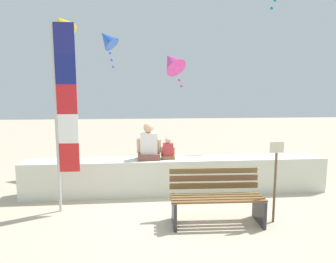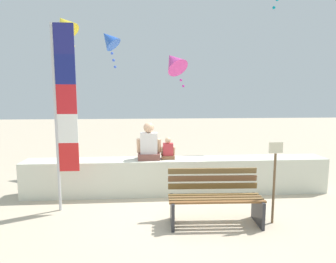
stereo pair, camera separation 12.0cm
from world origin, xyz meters
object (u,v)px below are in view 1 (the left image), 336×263
at_px(kite_magenta, 172,62).
at_px(sign_post, 275,175).
at_px(park_bench, 216,198).
at_px(person_adult, 149,145).
at_px(flag_banner, 63,107).
at_px(person_child, 168,150).
at_px(kite_blue, 107,39).
at_px(kite_yellow, 62,24).

bearing_deg(kite_magenta, sign_post, -72.83).
xyz_separation_m(park_bench, person_adult, (-1.10, 1.50, 0.66)).
bearing_deg(flag_banner, person_child, 22.65).
height_order(flag_banner, kite_magenta, kite_magenta).
bearing_deg(kite_blue, person_adult, -63.31).
height_order(park_bench, kite_yellow, kite_yellow).
distance_m(park_bench, flag_banner, 3.12).
distance_m(person_adult, person_child, 0.43).
bearing_deg(person_adult, kite_yellow, 135.76).
bearing_deg(person_adult, person_child, 0.06).
bearing_deg(kite_yellow, kite_magenta, 7.67).
xyz_separation_m(flag_banner, sign_post, (3.61, -0.79, -1.12)).
bearing_deg(person_child, park_bench, -65.57).
xyz_separation_m(kite_yellow, sign_post, (4.35, -3.82, -3.24)).
bearing_deg(flag_banner, kite_magenta, 56.21).
distance_m(person_adult, kite_yellow, 4.35).
distance_m(kite_magenta, kite_yellow, 3.21).
relative_size(person_child, flag_banner, 0.14).
distance_m(person_child, kite_blue, 3.77).
bearing_deg(sign_post, kite_magenta, 107.17).
xyz_separation_m(park_bench, person_child, (-0.68, 1.51, 0.54)).
bearing_deg(kite_yellow, flag_banner, -76.28).
bearing_deg(person_child, sign_post, -44.01).
relative_size(person_child, kite_blue, 0.44).
relative_size(park_bench, kite_yellow, 1.61).
xyz_separation_m(person_adult, person_child, (0.41, 0.00, -0.13)).
relative_size(flag_banner, kite_yellow, 3.47).
relative_size(park_bench, kite_blue, 1.45).
relative_size(park_bench, flag_banner, 0.47).
bearing_deg(kite_magenta, park_bench, -85.40).
relative_size(person_adult, kite_blue, 0.74).
bearing_deg(sign_post, kite_yellow, 138.72).
distance_m(kite_blue, sign_post, 5.66).
bearing_deg(person_adult, kite_blue, 116.69).
distance_m(park_bench, kite_yellow, 6.20).
height_order(person_adult, flag_banner, flag_banner).
distance_m(person_child, sign_post, 2.31).
bearing_deg(flag_banner, person_adult, 27.89).
xyz_separation_m(person_adult, sign_post, (2.07, -1.60, -0.26)).
distance_m(flag_banner, kite_yellow, 3.77).
bearing_deg(flag_banner, kite_yellow, 103.72).
relative_size(kite_magenta, kite_yellow, 1.23).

